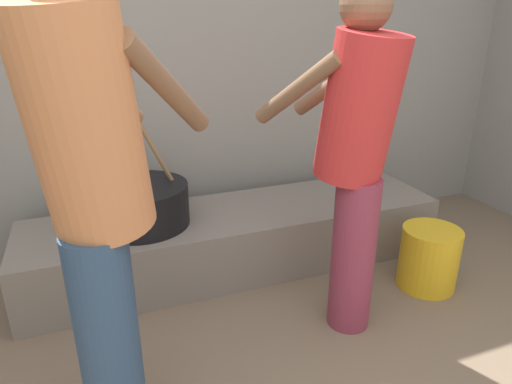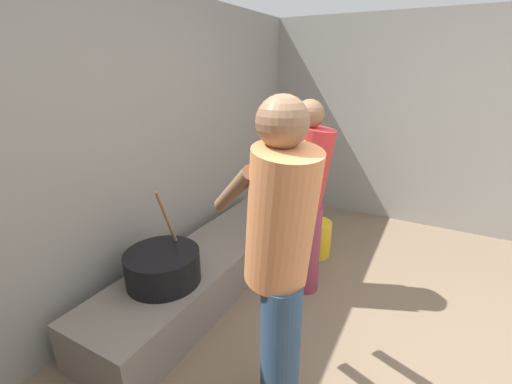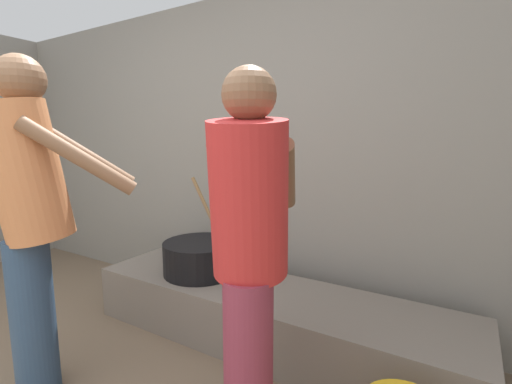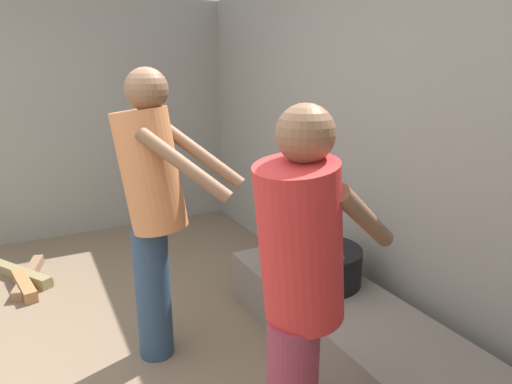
% 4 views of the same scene
% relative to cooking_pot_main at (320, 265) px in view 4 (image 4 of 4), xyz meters
% --- Properties ---
extents(block_enclosure_left, '(0.20, 4.67, 2.30)m').
position_rel_cooking_pot_main_xyz_m(block_enclosure_left, '(-2.66, -1.73, 0.69)').
color(block_enclosure_left, gray).
rests_on(block_enclosure_left, ground_plane).
extents(block_enclosure_rear, '(5.64, 0.20, 2.30)m').
position_rel_cooking_pot_main_xyz_m(block_enclosure_rear, '(0.06, 0.51, 0.69)').
color(block_enclosure_rear, gray).
rests_on(block_enclosure_rear, ground_plane).
extents(hearth_ledge, '(2.40, 0.60, 0.35)m').
position_rel_cooking_pot_main_xyz_m(hearth_ledge, '(0.54, -0.01, -0.29)').
color(hearth_ledge, slate).
rests_on(hearth_ledge, ground_plane).
extents(cooking_pot_main, '(0.51, 0.51, 0.68)m').
position_rel_cooking_pot_main_xyz_m(cooking_pot_main, '(0.00, 0.00, 0.00)').
color(cooking_pot_main, black).
rests_on(cooking_pot_main, hearth_ledge).
extents(cook_in_red_shirt, '(0.55, 0.72, 1.54)m').
position_rel_cooking_pot_main_xyz_m(cook_in_red_shirt, '(0.84, -0.70, 0.42)').
color(cook_in_red_shirt, '#8C3347').
rests_on(cook_in_red_shirt, ground_plane).
extents(cook_in_orange_shirt, '(0.67, 0.73, 1.65)m').
position_rel_cooking_pot_main_xyz_m(cook_in_orange_shirt, '(-0.22, -0.97, 0.49)').
color(cook_in_orange_shirt, navy).
rests_on(cook_in_orange_shirt, ground_plane).
extents(firewood_pile, '(0.83, 0.47, 0.09)m').
position_rel_cooking_pot_main_xyz_m(firewood_pile, '(-1.61, -1.69, -0.42)').
color(firewood_pile, olive).
rests_on(firewood_pile, ground_plane).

